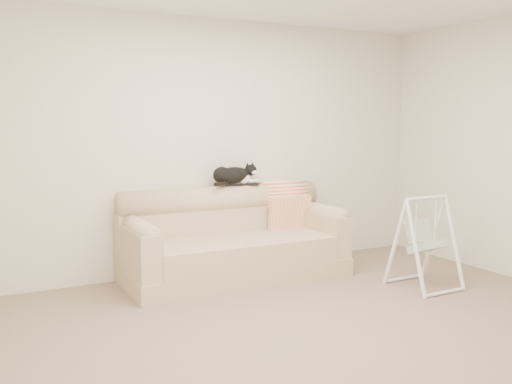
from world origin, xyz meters
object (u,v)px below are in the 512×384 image
at_px(sofa, 233,243).
at_px(tuxedo_cat, 234,175).
at_px(remote_b, 251,184).
at_px(baby_swing, 424,242).
at_px(remote_a, 234,184).

relative_size(sofa, tuxedo_cat, 3.80).
distance_m(remote_b, baby_swing, 1.84).
distance_m(remote_a, tuxedo_cat, 0.10).
relative_size(remote_b, tuxedo_cat, 0.30).
height_order(sofa, tuxedo_cat, tuxedo_cat).
relative_size(remote_a, baby_swing, 0.21).
bearing_deg(sofa, remote_a, 60.18).
relative_size(sofa, remote_a, 11.93).
relative_size(sofa, baby_swing, 2.51).
xyz_separation_m(remote_a, tuxedo_cat, (-0.01, 0.00, 0.10)).
height_order(sofa, remote_a, remote_a).
distance_m(remote_a, baby_swing, 1.97).
bearing_deg(tuxedo_cat, remote_b, -6.75).
bearing_deg(sofa, tuxedo_cat, 61.70).
height_order(sofa, remote_b, remote_b).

